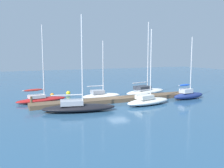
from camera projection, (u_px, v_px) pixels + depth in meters
ground_plane at (118, 101)px, 32.68m from camera, size 120.00×120.00×0.00m
dock_pier at (118, 99)px, 32.65m from camera, size 22.03×2.08×0.49m
dock_piling_near_end at (31, 102)px, 29.15m from camera, size 0.28×0.28×1.22m
dock_piling_far_end at (189, 92)px, 36.06m from camera, size 0.28×0.28×1.22m
sailboat_0 at (41, 98)px, 31.89m from camera, size 6.63×2.95×9.60m
sailboat_1 at (78, 107)px, 26.99m from camera, size 8.09×3.89×10.10m
sailboat_2 at (101, 95)px, 34.36m from camera, size 5.56×1.96×7.76m
sailboat_3 at (148, 100)px, 30.47m from camera, size 6.36×3.07×8.95m
sailboat_4 at (145, 91)px, 37.76m from camera, size 7.61×4.04×10.60m
sailboat_5 at (188, 94)px, 34.26m from camera, size 5.35×2.12×8.22m
mooring_buoy_yellow at (68, 93)px, 37.18m from camera, size 0.63×0.63×0.63m
mooring_buoy_orange at (52, 95)px, 35.88m from camera, size 0.53×0.53×0.53m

